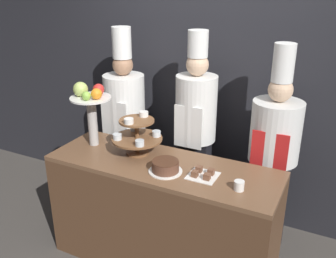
% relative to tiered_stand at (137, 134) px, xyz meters
% --- Properties ---
extents(wall_back, '(10.00, 0.06, 2.80)m').
position_rel_tiered_stand_xyz_m(wall_back, '(0.26, 0.90, 0.32)').
color(wall_back, '#232328').
rests_on(wall_back, ground_plane).
extents(buffet_counter, '(1.80, 0.61, 0.92)m').
position_rel_tiered_stand_xyz_m(buffet_counter, '(0.26, -0.08, -0.62)').
color(buffet_counter, brown).
rests_on(buffet_counter, ground_plane).
extents(tiered_stand, '(0.40, 0.40, 0.33)m').
position_rel_tiered_stand_xyz_m(tiered_stand, '(0.00, 0.00, 0.00)').
color(tiered_stand, brown).
rests_on(tiered_stand, buffet_counter).
extents(fruit_pedestal, '(0.34, 0.34, 0.54)m').
position_rel_tiered_stand_xyz_m(fruit_pedestal, '(-0.43, -0.01, 0.21)').
color(fruit_pedestal, '#B2ADA8').
rests_on(fruit_pedestal, buffet_counter).
extents(cake_round, '(0.25, 0.25, 0.09)m').
position_rel_tiered_stand_xyz_m(cake_round, '(0.34, -0.18, -0.12)').
color(cake_round, white).
rests_on(cake_round, buffet_counter).
extents(cup_white, '(0.07, 0.07, 0.07)m').
position_rel_tiered_stand_xyz_m(cup_white, '(0.90, -0.18, -0.13)').
color(cup_white, white).
rests_on(cup_white, buffet_counter).
extents(cake_square_tray, '(0.21, 0.20, 0.05)m').
position_rel_tiered_stand_xyz_m(cake_square_tray, '(0.61, -0.12, -0.15)').
color(cake_square_tray, white).
rests_on(cake_square_tray, buffet_counter).
extents(chef_left, '(0.39, 0.39, 1.83)m').
position_rel_tiered_stand_xyz_m(chef_left, '(-0.45, 0.52, -0.11)').
color(chef_left, '#38332D').
rests_on(chef_left, ground_plane).
extents(chef_center_left, '(0.36, 0.36, 1.85)m').
position_rel_tiered_stand_xyz_m(chef_center_left, '(0.29, 0.52, -0.06)').
color(chef_center_left, black).
rests_on(chef_center_left, ground_plane).
extents(chef_center_right, '(0.40, 0.40, 1.79)m').
position_rel_tiered_stand_xyz_m(chef_center_right, '(0.98, 0.52, -0.15)').
color(chef_center_right, black).
rests_on(chef_center_right, ground_plane).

